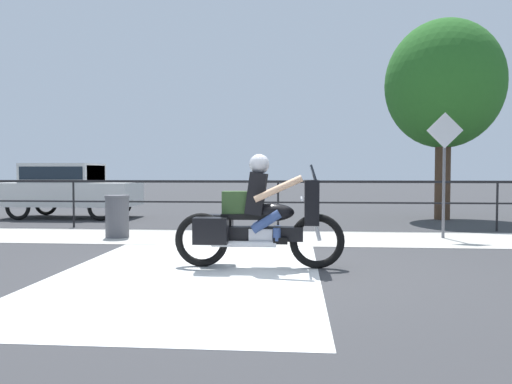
# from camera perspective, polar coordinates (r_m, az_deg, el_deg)

# --- Properties ---
(ground_plane) EXTENTS (120.00, 120.00, 0.00)m
(ground_plane) POSITION_cam_1_polar(r_m,az_deg,el_deg) (7.13, 1.03, -8.89)
(ground_plane) COLOR #38383A
(sidewalk_band) EXTENTS (44.00, 2.40, 0.01)m
(sidewalk_band) POSITION_cam_1_polar(r_m,az_deg,el_deg) (10.48, 2.21, -5.25)
(sidewalk_band) COLOR #B7B2A8
(sidewalk_band) RESTS_ON ground
(crosswalk_band) EXTENTS (3.54, 6.00, 0.01)m
(crosswalk_band) POSITION_cam_1_polar(r_m,az_deg,el_deg) (7.07, -7.47, -8.97)
(crosswalk_band) COLOR silver
(crosswalk_band) RESTS_ON ground
(fence_railing) EXTENTS (36.00, 0.05, 1.18)m
(fence_railing) POSITION_cam_1_polar(r_m,az_deg,el_deg) (12.00, 2.54, 0.14)
(fence_railing) COLOR black
(fence_railing) RESTS_ON ground
(motorcycle) EXTENTS (2.46, 0.76, 1.64)m
(motorcycle) POSITION_cam_1_polar(r_m,az_deg,el_deg) (7.19, 0.20, -3.05)
(motorcycle) COLOR black
(motorcycle) RESTS_ON ground
(parked_car) EXTENTS (3.92, 1.75, 1.63)m
(parked_car) POSITION_cam_1_polar(r_m,az_deg,el_deg) (15.98, -20.65, 0.58)
(parked_car) COLOR silver
(parked_car) RESTS_ON ground
(trash_bin) EXTENTS (0.51, 0.51, 0.89)m
(trash_bin) POSITION_cam_1_polar(r_m,az_deg,el_deg) (10.87, -15.58, -2.70)
(trash_bin) COLOR #515156
(trash_bin) RESTS_ON ground
(street_sign) EXTENTS (0.74, 0.06, 2.61)m
(street_sign) POSITION_cam_1_polar(r_m,az_deg,el_deg) (11.03, 20.72, 3.52)
(street_sign) COLOR slate
(street_sign) RESTS_ON ground
(tree_behind_sign) EXTENTS (3.33, 3.33, 5.75)m
(tree_behind_sign) POSITION_cam_1_polar(r_m,az_deg,el_deg) (15.63, 20.69, 11.36)
(tree_behind_sign) COLOR #473323
(tree_behind_sign) RESTS_ON ground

